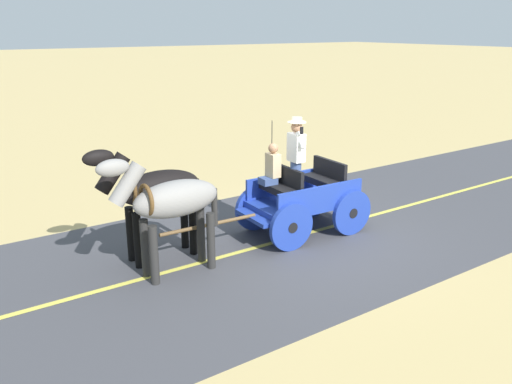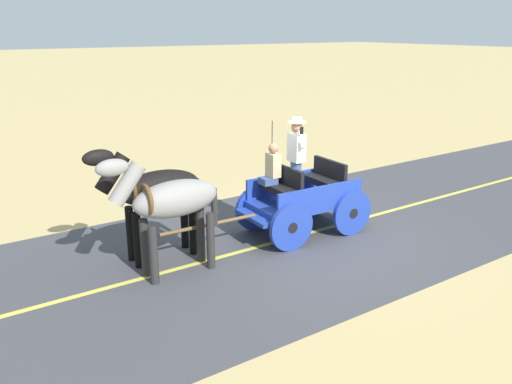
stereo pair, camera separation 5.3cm
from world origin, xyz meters
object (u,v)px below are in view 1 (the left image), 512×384
at_px(horse_off_side, 154,191).
at_px(traffic_cone, 316,174).
at_px(horse_drawn_carriage, 300,196).
at_px(horse_near_side, 171,202).

bearing_deg(horse_off_side, traffic_cone, -69.76).
bearing_deg(horse_drawn_carriage, traffic_cone, -46.01).
xyz_separation_m(horse_drawn_carriage, traffic_cone, (2.60, -2.70, -0.57)).
height_order(horse_drawn_carriage, horse_near_side, horse_drawn_carriage).
height_order(horse_near_side, traffic_cone, horse_near_side).
xyz_separation_m(horse_near_side, traffic_cone, (2.85, -5.74, -1.07)).
bearing_deg(horse_drawn_carriage, horse_near_side, 94.67).
height_order(horse_drawn_carriage, traffic_cone, horse_drawn_carriage).
relative_size(horse_off_side, traffic_cone, 4.42).
bearing_deg(horse_near_side, traffic_cone, -63.58).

